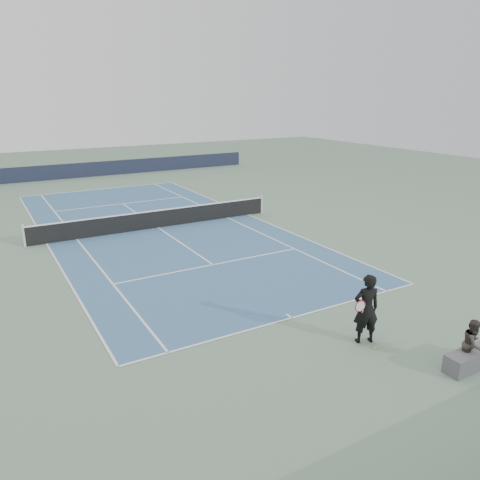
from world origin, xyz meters
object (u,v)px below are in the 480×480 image
tennis_net (158,218)px  tennis_ball (375,348)px  tennis_player (366,309)px  spectator_bench (471,351)px

tennis_net → tennis_ball: 14.56m
tennis_net → tennis_player: 14.09m
tennis_ball → tennis_player: bearing=86.1°
tennis_ball → spectator_bench: (1.41, -1.86, 0.45)m
tennis_ball → spectator_bench: 2.38m
tennis_net → tennis_ball: size_ratio=200.53×
spectator_bench → tennis_net: bearing=98.0°
tennis_player → tennis_ball: (-0.03, -0.48, -0.98)m
spectator_bench → tennis_player: bearing=120.5°
tennis_player → spectator_bench: (1.38, -2.34, -0.53)m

